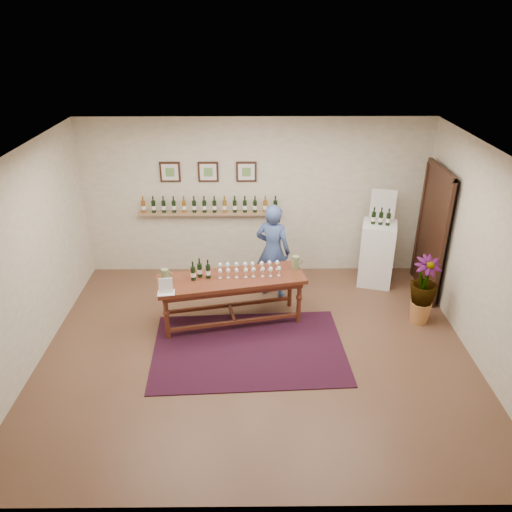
{
  "coord_description": "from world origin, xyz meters",
  "views": [
    {
      "loc": [
        -0.06,
        -5.78,
        4.33
      ],
      "look_at": [
        0.0,
        0.8,
        1.1
      ],
      "focal_mm": 35.0,
      "sensor_mm": 36.0,
      "label": 1
    }
  ],
  "objects_px": {
    "display_pedestal": "(377,254)",
    "person": "(273,251)",
    "potted_plant": "(423,290)",
    "tasting_table": "(231,284)"
  },
  "relations": [
    {
      "from": "tasting_table",
      "to": "display_pedestal",
      "type": "bearing_deg",
      "value": 14.5
    },
    {
      "from": "tasting_table",
      "to": "potted_plant",
      "type": "xyz_separation_m",
      "value": [
        2.9,
        -0.03,
        -0.11
      ]
    },
    {
      "from": "display_pedestal",
      "to": "person",
      "type": "distance_m",
      "value": 1.88
    },
    {
      "from": "potted_plant",
      "to": "person",
      "type": "relative_size",
      "value": 0.59
    },
    {
      "from": "display_pedestal",
      "to": "person",
      "type": "xyz_separation_m",
      "value": [
        -1.82,
        -0.4,
        0.25
      ]
    },
    {
      "from": "display_pedestal",
      "to": "potted_plant",
      "type": "relative_size",
      "value": 1.18
    },
    {
      "from": "display_pedestal",
      "to": "potted_plant",
      "type": "xyz_separation_m",
      "value": [
        0.42,
        -1.26,
        -0.01
      ]
    },
    {
      "from": "potted_plant",
      "to": "display_pedestal",
      "type": "bearing_deg",
      "value": 108.41
    },
    {
      "from": "person",
      "to": "tasting_table",
      "type": "bearing_deg",
      "value": 74.24
    },
    {
      "from": "display_pedestal",
      "to": "person",
      "type": "bearing_deg",
      "value": -167.7
    }
  ]
}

